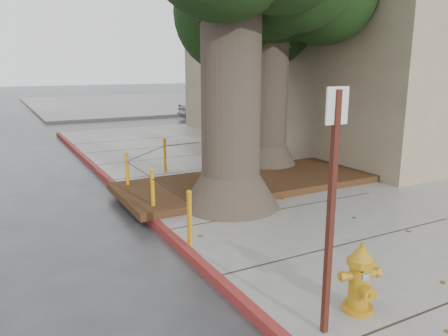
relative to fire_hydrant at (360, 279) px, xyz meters
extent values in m
plane|color=#28282B|center=(0.93, 1.59, -0.57)|extent=(140.00, 140.00, 0.00)
cube|color=slate|center=(6.93, 4.09, -0.50)|extent=(16.00, 26.00, 0.15)
cube|color=slate|center=(6.93, 31.59, -0.50)|extent=(16.00, 20.00, 0.15)
cube|color=maroon|center=(-1.07, 4.09, -0.50)|extent=(0.14, 26.00, 0.16)
cube|color=black|center=(1.83, 5.49, -0.34)|extent=(6.40, 2.60, 0.16)
cube|color=gray|center=(10.93, 10.09, 4.43)|extent=(12.00, 13.00, 10.00)
cube|color=silver|center=(16.93, 27.59, 3.93)|extent=(10.00, 10.00, 9.00)
cube|color=slate|center=(22.93, 33.59, 5.43)|extent=(12.00, 14.00, 12.00)
cone|color=#4C3F33|center=(0.63, 4.29, -0.07)|extent=(2.04, 2.04, 0.70)
cylinder|color=#4C3F33|center=(0.63, 4.29, 1.96)|extent=(1.20, 1.20, 4.22)
cone|color=#4C3F33|center=(3.23, 6.79, -0.07)|extent=(1.77, 1.77, 0.70)
cylinder|color=#4C3F33|center=(3.23, 6.79, 1.75)|extent=(1.04, 1.04, 3.84)
cylinder|color=orange|center=(-0.97, 2.79, 0.03)|extent=(0.08, 0.08, 0.90)
sphere|color=orange|center=(-0.97, 2.79, 0.48)|extent=(0.09, 0.09, 0.09)
cylinder|color=orange|center=(-0.97, 4.59, 0.03)|extent=(0.08, 0.08, 0.90)
sphere|color=orange|center=(-0.97, 4.59, 0.48)|extent=(0.09, 0.09, 0.09)
cylinder|color=orange|center=(-0.97, 6.39, 0.03)|extent=(0.08, 0.08, 0.90)
sphere|color=orange|center=(-0.97, 6.39, 0.48)|extent=(0.09, 0.09, 0.09)
cylinder|color=orange|center=(0.53, 7.89, 0.03)|extent=(0.08, 0.08, 0.90)
sphere|color=orange|center=(0.53, 7.89, 0.48)|extent=(0.09, 0.09, 0.09)
cylinder|color=orange|center=(2.73, 8.09, 0.03)|extent=(0.08, 0.08, 0.90)
sphere|color=orange|center=(2.73, 8.09, 0.48)|extent=(0.09, 0.09, 0.09)
cylinder|color=black|center=(-0.97, 3.69, 0.30)|extent=(0.02, 1.80, 0.02)
cylinder|color=black|center=(-0.97, 5.49, 0.30)|extent=(0.02, 1.80, 0.02)
cylinder|color=black|center=(-0.22, 7.14, 0.30)|extent=(1.51, 1.51, 0.02)
cylinder|color=black|center=(1.63, 7.99, 0.30)|extent=(2.20, 0.22, 0.02)
cylinder|color=#BC8013|center=(0.00, 0.01, -0.39)|extent=(0.44, 0.44, 0.07)
cylinder|color=#BC8013|center=(0.00, 0.01, -0.08)|extent=(0.30, 0.30, 0.57)
cylinder|color=#BC8013|center=(0.00, 0.01, 0.21)|extent=(0.40, 0.40, 0.08)
cone|color=#BC8013|center=(0.00, 0.01, 0.32)|extent=(0.37, 0.37, 0.16)
cylinder|color=#BC8013|center=(0.00, 0.01, 0.42)|extent=(0.08, 0.08, 0.06)
cylinder|color=#BC8013|center=(-0.14, 0.04, 0.05)|extent=(0.18, 0.14, 0.10)
cylinder|color=#BC8013|center=(0.14, -0.03, 0.05)|extent=(0.18, 0.14, 0.10)
cylinder|color=#BC8013|center=(-0.03, -0.13, -0.08)|extent=(0.18, 0.19, 0.15)
cube|color=#5999D8|center=(-0.03, -0.12, 0.07)|extent=(0.08, 0.02, 0.08)
cube|color=#471911|center=(-0.64, -0.13, 0.91)|extent=(0.07, 0.07, 2.66)
cube|color=silver|center=(-0.64, -0.13, 2.08)|extent=(0.27, 0.03, 0.37)
imported|color=#B7B7BC|center=(7.82, 20.01, 0.02)|extent=(3.61, 1.67, 1.20)
imported|color=maroon|center=(11.28, 19.50, 0.08)|extent=(4.08, 1.68, 1.32)
camera|label=1|loc=(-3.66, -3.41, 2.46)|focal=35.00mm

